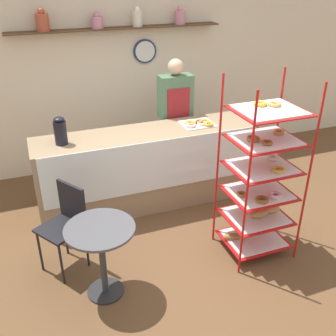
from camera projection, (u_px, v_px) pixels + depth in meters
ground_plane at (180, 252)px, 4.24m from camera, size 14.00×14.00×0.00m
back_wall at (118, 74)px, 5.62m from camera, size 10.00×0.30×2.70m
display_counter at (148, 168)px, 4.92m from camera, size 2.72×0.63×0.99m
pastry_rack at (260, 181)px, 3.92m from camera, size 0.69×0.60×1.88m
person_worker at (175, 117)px, 5.28m from camera, size 0.44×0.23×1.71m
cafe_table at (101, 245)px, 3.47m from camera, size 0.62×0.62×0.74m
cafe_chair at (66, 218)px, 3.83m from camera, size 0.53×0.53×0.90m
coffee_carafe at (60, 131)px, 4.30m from camera, size 0.14×0.14×0.32m
donut_tray_counter at (199, 123)px, 4.88m from camera, size 0.40×0.34×0.05m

